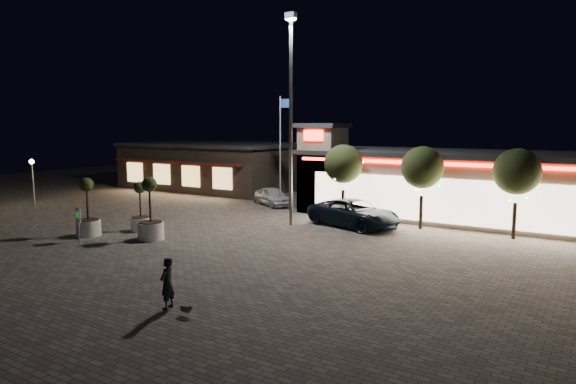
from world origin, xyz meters
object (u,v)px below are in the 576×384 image
Objects in this scene: valet_sign at (78,218)px; pickup_truck at (354,213)px; white_sedan at (273,196)px; planter_mid at (88,218)px; planter_left at (141,216)px; pedestrian at (167,283)px.

pickup_truck is at bearing 47.58° from valet_sign.
planter_mid is (-2.50, -14.22, 0.30)m from white_sedan.
white_sedan is 15.51m from valet_sign.
white_sedan is at bearing 83.85° from valet_sign.
planter_mid is (-11.10, -10.03, 0.18)m from pickup_truck.
valet_sign is at bearing -98.34° from planter_left.
white_sedan is at bearing 84.53° from planter_left.
planter_left reaches higher than pedestrian.
white_sedan is 21.98m from pedestrian.
planter_mid reaches higher than planter_left.
white_sedan is 1.43× the size of planter_left.
planter_left is (-9.73, -7.59, 0.07)m from pickup_truck.
white_sedan is 2.24× the size of valet_sign.
valet_sign is at bearing -123.56° from pedestrian.
pedestrian is 13.20m from planter_left.
pickup_truck is 12.34m from planter_left.
pedestrian is 0.53× the size of planter_mid.
pedestrian is at bearing -123.79° from white_sedan.
pickup_truck is 14.96m from planter_mid.
valet_sign is (-0.53, -3.63, 0.39)m from planter_left.
pedestrian is 0.60× the size of planter_left.
white_sedan is 11.84m from planter_left.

